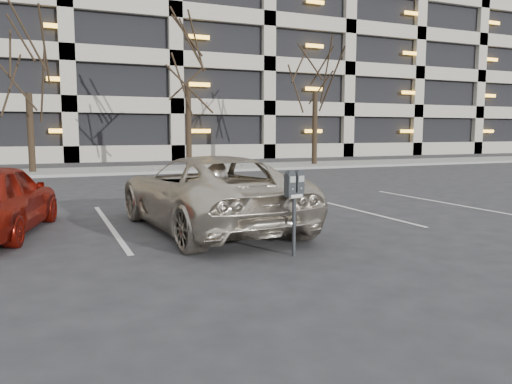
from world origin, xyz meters
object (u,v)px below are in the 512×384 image
Objects in this scene: tree_d at (316,45)px; parking_meter at (294,192)px; suv_silver at (208,192)px; tree_b at (26,42)px; tree_c at (187,34)px.

parking_meter is (-10.17, -17.25, -5.45)m from tree_d.
parking_meter is 0.24× the size of suv_silver.
tree_b is 0.88× the size of tree_d.
parking_meter is at bearing 96.96° from suv_silver.
tree_d reaches higher than parking_meter.
tree_c reaches higher than suv_silver.
suv_silver is at bearing 86.56° from parking_meter.
suv_silver is (3.31, -14.71, -4.91)m from tree_b.
tree_d is at bearing 0.00° from tree_b.
tree_b is 18.27m from parking_meter.
suv_silver is at bearing -104.09° from tree_c.
tree_d is 7.10× the size of parking_meter.
tree_c is 1.72× the size of suv_silver.
tree_b is 15.85m from suv_silver.
tree_c is at bearing 64.56° from parking_meter.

